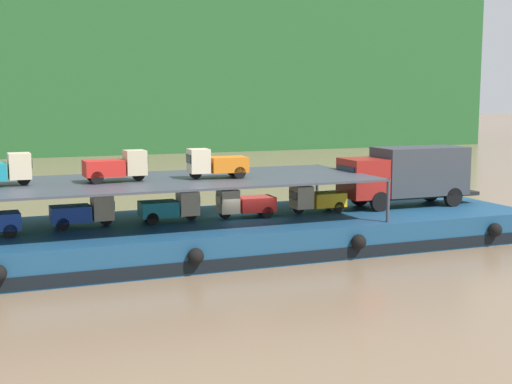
{
  "coord_description": "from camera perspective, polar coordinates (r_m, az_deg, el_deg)",
  "views": [
    {
      "loc": [
        -11.82,
        -31.02,
        7.31
      ],
      "look_at": [
        0.57,
        0.0,
        2.7
      ],
      "focal_mm": 49.33,
      "sensor_mm": 36.0,
      "label": 1
    }
  ],
  "objects": [
    {
      "name": "cargo_rack",
      "position": [
        32.28,
        -7.23,
        0.9
      ],
      "size": [
        19.1,
        7.4,
        2.0
      ],
      "color": "#383D47",
      "rests_on": "cargo_barge"
    },
    {
      "name": "hillside_far_bank",
      "position": [
        101.48,
        -15.39,
        12.66
      ],
      "size": [
        116.97,
        30.81,
        28.95
      ],
      "color": "#235628",
      "rests_on": "ground"
    },
    {
      "name": "mini_truck_lower_aft",
      "position": [
        32.09,
        -13.83,
        -1.55
      ],
      "size": [
        2.75,
        1.22,
        1.38
      ],
      "color": "#1E47B7",
      "rests_on": "cargo_barge"
    },
    {
      "name": "ground_plane",
      "position": [
        34.0,
        -0.9,
        -4.56
      ],
      "size": [
        400.0,
        400.0,
        0.0
      ],
      "primitive_type": "plane",
      "color": "#7F664C"
    },
    {
      "name": "mini_truck_upper_fore",
      "position": [
        32.48,
        -3.24,
        2.33
      ],
      "size": [
        2.79,
        1.28,
        1.38
      ],
      "color": "orange",
      "rests_on": "cargo_rack"
    },
    {
      "name": "mini_truck_lower_bow",
      "position": [
        35.12,
        4.94,
        -0.55
      ],
      "size": [
        2.76,
        1.23,
        1.38
      ],
      "color": "gold",
      "rests_on": "cargo_barge"
    },
    {
      "name": "covered_lorry",
      "position": [
        37.78,
        12.13,
        1.43
      ],
      "size": [
        7.88,
        2.37,
        3.1
      ],
      "color": "maroon",
      "rests_on": "cargo_barge"
    },
    {
      "name": "mini_truck_lower_fore",
      "position": [
        33.55,
        -0.91,
        -0.92
      ],
      "size": [
        2.78,
        1.27,
        1.38
      ],
      "color": "red",
      "rests_on": "cargo_barge"
    },
    {
      "name": "mini_truck_lower_mid",
      "position": [
        32.7,
        -6.97,
        -1.21
      ],
      "size": [
        2.75,
        1.22,
        1.38
      ],
      "color": "teal",
      "rests_on": "cargo_barge"
    },
    {
      "name": "cargo_barge",
      "position": [
        33.82,
        -0.89,
        -3.33
      ],
      "size": [
        28.3,
        8.74,
        1.5
      ],
      "color": "navy",
      "rests_on": "ground"
    },
    {
      "name": "mini_truck_upper_mid",
      "position": [
        31.68,
        -11.26,
        2.06
      ],
      "size": [
        2.77,
        1.25,
        1.38
      ],
      "color": "red",
      "rests_on": "cargo_rack"
    }
  ]
}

